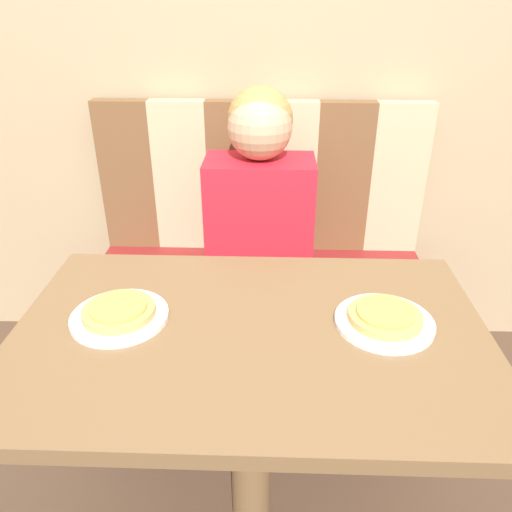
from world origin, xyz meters
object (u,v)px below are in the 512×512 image
plate_left (120,317)px  person (260,190)px  pizza_right (385,316)px  plate_right (384,322)px  pizza_left (119,310)px

plate_left → person: bearing=66.9°
pizza_right → plate_right: bearing=90.0°
plate_left → plate_right: (0.57, 0.00, 0.00)m
person → pizza_left: size_ratio=4.21×
pizza_left → pizza_right: bearing=0.0°
person → plate_left: bearing=-113.1°
plate_right → pizza_right: bearing=-90.0°
pizza_left → plate_left: bearing=90.0°
plate_right → pizza_right: 0.02m
person → pizza_left: bearing=-113.1°
plate_left → pizza_right: size_ratio=1.35×
pizza_right → plate_left: bearing=180.0°
plate_left → plate_right: 0.57m
person → pizza_right: 0.73m
person → pizza_right: person is taller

